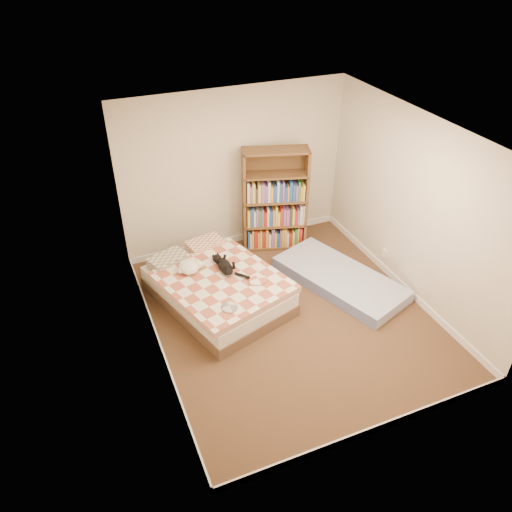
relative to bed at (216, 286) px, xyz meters
name	(u,v)px	position (x,y,z in m)	size (l,w,h in m)	color
room	(293,239)	(0.79, -0.68, 0.97)	(3.51, 4.01, 2.51)	#4B3620
bed	(216,286)	(0.00, 0.00, 0.00)	(1.82, 2.20, 0.51)	brown
bookshelf	(274,212)	(1.30, 1.00, 0.36)	(1.08, 0.61, 1.64)	#50381B
floor_mattress	(340,279)	(1.75, -0.33, -0.14)	(0.86, 1.92, 0.17)	#6E7EB7
black_cat	(225,265)	(0.14, 0.04, 0.29)	(0.27, 0.66, 0.15)	black
white_dog	(190,267)	(-0.31, 0.17, 0.30)	(0.40, 0.41, 0.15)	white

